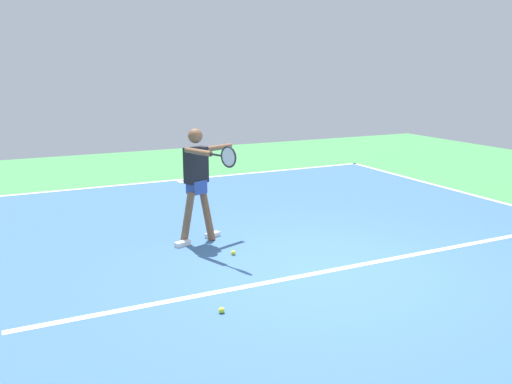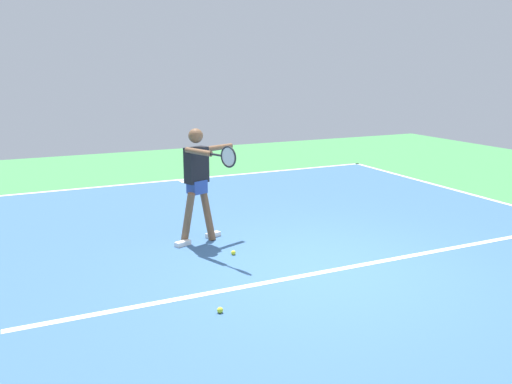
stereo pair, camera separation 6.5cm
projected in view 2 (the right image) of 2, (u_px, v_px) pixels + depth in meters
name	position (u px, v px, depth m)	size (l,w,h in m)	color
ground_plane	(323.00, 269.00, 6.98)	(22.17, 22.17, 0.00)	#428E4C
court_surface	(323.00, 269.00, 6.98)	(10.18, 12.68, 0.00)	#38608E
court_line_baseline_near	(180.00, 180.00, 12.53)	(10.18, 0.10, 0.01)	white
court_line_service	(327.00, 271.00, 6.89)	(7.64, 0.10, 0.01)	white
court_line_centre_mark	(182.00, 181.00, 12.35)	(0.10, 0.30, 0.01)	white
tennis_player	(199.00, 178.00, 7.86)	(1.07, 1.31, 1.72)	brown
tennis_ball_by_baseline	(220.00, 310.00, 5.72)	(0.07, 0.07, 0.07)	#CCE033
tennis_ball_far_corner	(233.00, 253.00, 7.50)	(0.07, 0.07, 0.07)	yellow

